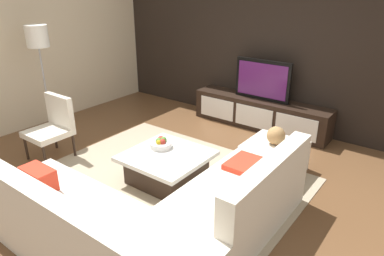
{
  "coord_description": "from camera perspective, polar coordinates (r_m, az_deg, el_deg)",
  "views": [
    {
      "loc": [
        2.46,
        -2.79,
        2.33
      ],
      "look_at": [
        -0.08,
        0.59,
        0.57
      ],
      "focal_mm": 33.11,
      "sensor_mm": 36.0,
      "label": 1
    }
  ],
  "objects": [
    {
      "name": "side_wall_left",
      "position": [
        6.47,
        -25.57,
        12.28
      ],
      "size": [
        0.12,
        5.2,
        2.8
      ],
      "primitive_type": "cube",
      "color": "beige",
      "rests_on": "ground"
    },
    {
      "name": "accent_chair_near",
      "position": [
        5.29,
        -21.46,
        0.64
      ],
      "size": [
        0.53,
        0.54,
        0.87
      ],
      "rotation": [
        0.0,
        0.0,
        0.07
      ],
      "color": "black",
      "rests_on": "ground"
    },
    {
      "name": "decorative_ball",
      "position": [
        4.6,
        13.38,
        -1.19
      ],
      "size": [
        0.23,
        0.23,
        0.23
      ],
      "primitive_type": "sphere",
      "color": "#AD8451",
      "rests_on": "ottoman"
    },
    {
      "name": "feature_wall_back",
      "position": [
        6.08,
        13.02,
        13.34
      ],
      "size": [
        6.4,
        0.12,
        2.8
      ],
      "primitive_type": "cube",
      "color": "black",
      "rests_on": "ground"
    },
    {
      "name": "television",
      "position": [
        5.93,
        11.29,
        7.59
      ],
      "size": [
        0.95,
        0.06,
        0.66
      ],
      "color": "black",
      "rests_on": "media_console"
    },
    {
      "name": "media_console",
      "position": [
        6.1,
        10.88,
        2.34
      ],
      "size": [
        2.36,
        0.46,
        0.5
      ],
      "color": "black",
      "rests_on": "ground"
    },
    {
      "name": "floor_lamp",
      "position": [
        5.87,
        -23.55,
        12.4
      ],
      "size": [
        0.32,
        0.32,
        1.73
      ],
      "color": "#A5A5AA",
      "rests_on": "ground"
    },
    {
      "name": "coffee_table",
      "position": [
        4.41,
        -4.06,
        -6.27
      ],
      "size": [
        0.94,
        0.93,
        0.38
      ],
      "color": "black",
      "rests_on": "ground"
    },
    {
      "name": "sectional_couch",
      "position": [
        3.42,
        -6.58,
        -14.23
      ],
      "size": [
        2.43,
        2.43,
        0.82
      ],
      "color": "silver",
      "rests_on": "ground"
    },
    {
      "name": "ottoman",
      "position": [
        4.73,
        13.03,
        -4.7
      ],
      "size": [
        0.7,
        0.7,
        0.4
      ],
      "primitive_type": "cube",
      "color": "silver",
      "rests_on": "ground"
    },
    {
      "name": "ground_plane",
      "position": [
        4.39,
        -3.84,
        -9.46
      ],
      "size": [
        14.0,
        14.0,
        0.0
      ],
      "primitive_type": "plane",
      "color": "brown"
    },
    {
      "name": "fruit_bowl",
      "position": [
        4.48,
        -5.03,
        -2.48
      ],
      "size": [
        0.28,
        0.28,
        0.13
      ],
      "color": "silver",
      "rests_on": "coffee_table"
    },
    {
      "name": "area_rug",
      "position": [
        4.44,
        -4.84,
        -8.98
      ],
      "size": [
        3.18,
        2.66,
        0.01
      ],
      "primitive_type": "cube",
      "color": "tan",
      "rests_on": "ground"
    }
  ]
}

